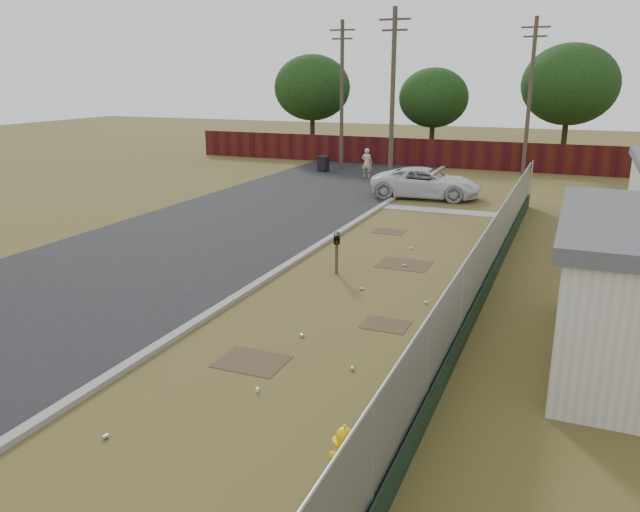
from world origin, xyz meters
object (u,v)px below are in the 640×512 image
at_px(mailbox, 337,242).
at_px(trash_bin, 323,164).
at_px(fire_hydrant, 344,457).
at_px(pickup_truck, 426,183).
at_px(pedestrian, 367,163).

height_order(mailbox, trash_bin, mailbox).
bearing_deg(fire_hydrant, pickup_truck, 100.36).
relative_size(pickup_truck, pedestrian, 3.07).
xyz_separation_m(mailbox, pedestrian, (-5.03, 17.95, -0.14)).
bearing_deg(pickup_truck, fire_hydrant, -174.09).
bearing_deg(mailbox, fire_hydrant, -68.29).
bearing_deg(pickup_truck, trash_bin, 47.83).
xyz_separation_m(fire_hydrant, trash_bin, (-11.99, 28.50, 0.05)).
distance_m(fire_hydrant, trash_bin, 30.92).
height_order(pedestrian, trash_bin, pedestrian).
relative_size(pedestrian, trash_bin, 1.77).
xyz_separation_m(fire_hydrant, mailbox, (-3.72, 9.35, 0.55)).
xyz_separation_m(mailbox, trash_bin, (-8.27, 19.16, -0.50)).
bearing_deg(fire_hydrant, trash_bin, 112.82).
bearing_deg(trash_bin, mailbox, -66.65).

